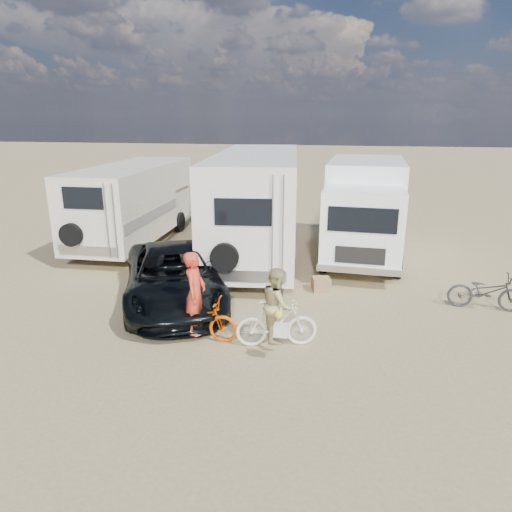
% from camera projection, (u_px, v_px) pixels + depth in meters
% --- Properties ---
extents(ground, '(140.00, 140.00, 0.00)m').
position_uv_depth(ground, '(212.00, 339.00, 10.65)').
color(ground, tan).
rests_on(ground, ground).
extents(rv_main, '(3.61, 9.18, 3.68)m').
position_uv_depth(rv_main, '(257.00, 206.00, 16.46)').
color(rv_main, silver).
rests_on(rv_main, ground).
extents(rv_left, '(2.57, 7.34, 3.08)m').
position_uv_depth(rv_left, '(134.00, 205.00, 18.13)').
color(rv_left, white).
rests_on(rv_left, ground).
extents(box_truck, '(2.98, 6.78, 3.40)m').
position_uv_depth(box_truck, '(364.00, 211.00, 16.26)').
color(box_truck, white).
rests_on(box_truck, ground).
extents(dark_suv, '(4.44, 5.99, 1.51)m').
position_uv_depth(dark_suv, '(174.00, 276.00, 12.54)').
color(dark_suv, black).
rests_on(dark_suv, ground).
extents(bike_man, '(1.93, 0.68, 1.01)m').
position_uv_depth(bike_man, '(196.00, 319.00, 10.50)').
color(bike_man, '#CD4500').
rests_on(bike_man, ground).
extents(bike_woman, '(1.89, 0.93, 1.10)m').
position_uv_depth(bike_woman, '(277.00, 323.00, 10.19)').
color(bike_woman, beige).
rests_on(bike_woman, ground).
extents(rider_man, '(0.46, 0.70, 1.92)m').
position_uv_depth(rider_man, '(195.00, 301.00, 10.37)').
color(rider_man, red).
rests_on(rider_man, ground).
extents(rider_woman, '(0.80, 0.93, 1.65)m').
position_uv_depth(rider_woman, '(277.00, 312.00, 10.11)').
color(rider_woman, tan).
rests_on(rider_woman, ground).
extents(bike_parked, '(1.94, 0.81, 0.99)m').
position_uv_depth(bike_parked, '(486.00, 292.00, 12.16)').
color(bike_parked, '#292B29').
rests_on(bike_parked, ground).
extents(cooler, '(0.62, 0.48, 0.47)m').
position_uv_depth(cooler, '(186.00, 264.00, 15.20)').
color(cooler, '#296A8E').
rests_on(cooler, ground).
extents(crate, '(0.59, 0.59, 0.40)m').
position_uv_depth(crate, '(321.00, 284.00, 13.53)').
color(crate, olive).
rests_on(crate, ground).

